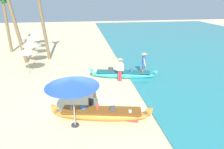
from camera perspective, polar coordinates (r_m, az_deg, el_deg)
ground_plane at (r=10.75m, az=-9.14°, el=-10.32°), size 80.00×80.00×0.00m
boat_orange_foreground at (r=9.97m, az=-2.94°, el=-10.89°), size 4.78×1.68×0.80m
boat_cyan_midground at (r=14.74m, az=3.10°, el=0.04°), size 4.80×1.65×0.79m
person_vendor_hatted at (r=13.94m, az=2.22°, el=1.90°), size 0.58×0.44×1.70m
person_tourist_customer at (r=10.09m, az=-5.93°, el=-5.85°), size 0.58×0.45×1.77m
person_vendor_assistant at (r=14.92m, az=8.84°, el=3.27°), size 0.44×0.58×1.83m
patio_umbrella_large at (r=8.75m, az=-11.07°, el=-2.03°), size 2.31×2.31×2.39m
parasol_row_0 at (r=16.50m, az=-22.71°, el=6.08°), size 1.60×1.60×1.91m
parasol_row_1 at (r=18.81m, az=-21.49°, el=7.92°), size 1.60×1.60×1.91m
parasol_row_2 at (r=21.41m, az=-20.94°, el=9.43°), size 1.60×1.60×1.91m
parasol_row_3 at (r=24.08m, az=-20.65°, el=10.62°), size 1.60×1.60×1.91m
parasol_row_4 at (r=26.58m, az=-20.36°, el=11.52°), size 1.60×1.60×1.91m
palm_tree_leaning_seaward at (r=23.74m, az=-27.97°, el=16.90°), size 2.47×2.66×5.95m
cooler_box at (r=9.95m, az=5.89°, el=-11.60°), size 0.58×0.50×0.40m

